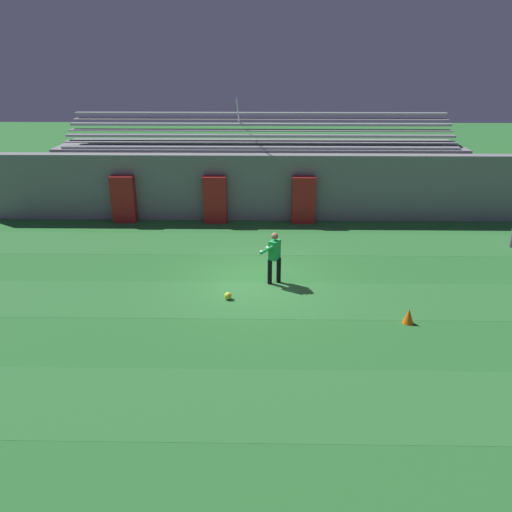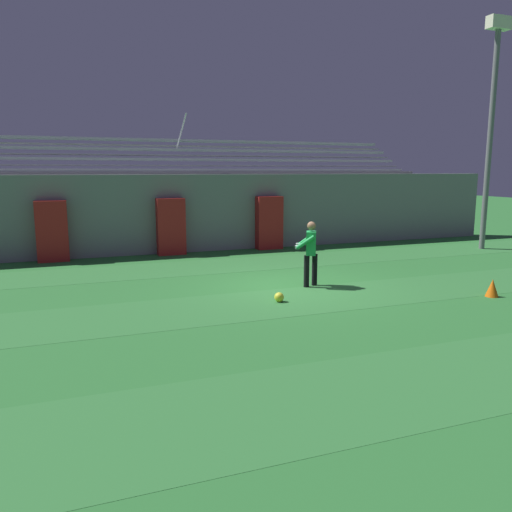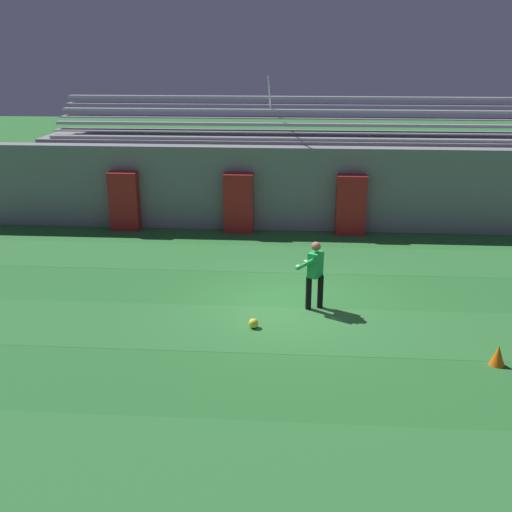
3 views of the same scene
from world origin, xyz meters
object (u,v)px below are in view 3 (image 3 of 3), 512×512
(traffic_cone, at_px, (498,355))
(padding_pillar_far_left, at_px, (124,201))
(padding_pillar_gate_right, at_px, (351,205))
(goalkeeper, at_px, (315,271))
(padding_pillar_gate_left, at_px, (239,203))
(soccer_ball, at_px, (254,323))

(traffic_cone, bearing_deg, padding_pillar_far_left, 138.80)
(padding_pillar_gate_right, distance_m, goalkeeper, 6.25)
(traffic_cone, bearing_deg, padding_pillar_gate_left, 124.65)
(padding_pillar_gate_right, distance_m, padding_pillar_far_left, 7.59)
(traffic_cone, bearing_deg, padding_pillar_gate_right, 104.46)
(soccer_ball, bearing_deg, padding_pillar_far_left, 124.02)
(traffic_cone, bearing_deg, soccer_ball, 164.99)
(padding_pillar_gate_left, xyz_separation_m, goalkeeper, (2.39, -6.11, -0.04))
(padding_pillar_gate_left, bearing_deg, padding_pillar_far_left, 180.00)
(padding_pillar_far_left, distance_m, traffic_cone, 13.06)
(goalkeeper, bearing_deg, padding_pillar_far_left, 135.71)
(padding_pillar_gate_right, relative_size, padding_pillar_far_left, 1.00)
(goalkeeper, distance_m, traffic_cone, 4.39)
(traffic_cone, bearing_deg, goalkeeper, 145.05)
(padding_pillar_far_left, bearing_deg, soccer_ball, -55.98)
(padding_pillar_gate_right, height_order, goalkeeper, padding_pillar_gate_right)
(soccer_ball, bearing_deg, padding_pillar_gate_right, 69.74)
(padding_pillar_gate_left, distance_m, goalkeeper, 6.56)
(goalkeeper, bearing_deg, traffic_cone, -34.95)
(padding_pillar_far_left, bearing_deg, traffic_cone, -41.20)
(padding_pillar_gate_left, xyz_separation_m, soccer_ball, (1.03, -7.27, -0.88))
(padding_pillar_far_left, bearing_deg, padding_pillar_gate_left, 0.00)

